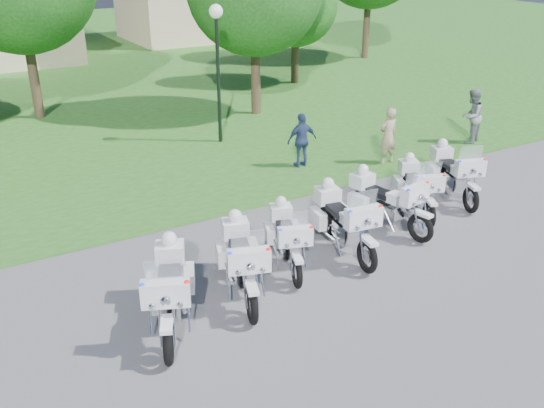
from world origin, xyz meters
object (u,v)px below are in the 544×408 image
motorcycle_4 (386,200)px  lamp_post (217,41)px  motorcycle_0 (169,288)px  bystander_c (302,140)px  motorcycle_5 (417,186)px  motorcycle_2 (287,237)px  bystander_a (388,136)px  motorcycle_6 (453,172)px  motorcycle_1 (242,259)px  bystander_b (471,116)px  motorcycle_3 (343,220)px

motorcycle_4 → lamp_post: lamp_post is taller
motorcycle_0 → bystander_c: size_ratio=1.49×
motorcycle_5 → bystander_c: bearing=-56.0°
bystander_c → motorcycle_0: bearing=45.3°
motorcycle_2 → bystander_a: 7.00m
motorcycle_6 → motorcycle_4: bearing=30.3°
motorcycle_5 → bystander_c: size_ratio=1.35×
motorcycle_4 → bystander_a: bearing=-140.2°
motorcycle_1 → bystander_b: (10.95, 4.43, 0.19)m
motorcycle_6 → motorcycle_1: bearing=30.3°
motorcycle_0 → bystander_a: bearing=-128.9°
motorcycle_1 → bystander_c: bearing=-113.7°
motorcycle_6 → motorcycle_2: bearing=28.1°
bystander_b → motorcycle_5: bearing=7.0°
lamp_post → bystander_b: (7.18, -4.32, -2.44)m
motorcycle_0 → lamp_post: lamp_post is taller
lamp_post → bystander_a: (3.46, -4.49, -2.48)m
motorcycle_1 → motorcycle_4: motorcycle_1 is taller
bystander_a → bystander_b: (3.72, 0.17, 0.05)m
bystander_a → bystander_b: size_ratio=0.95×
motorcycle_4 → bystander_b: size_ratio=1.36×
motorcycle_1 → motorcycle_6: 7.15m
motorcycle_2 → motorcycle_0: bearing=35.4°
motorcycle_0 → bystander_c: (6.43, 5.65, 0.09)m
lamp_post → motorcycle_0: bearing=-120.6°
motorcycle_0 → lamp_post: size_ratio=0.55×
motorcycle_2 → motorcycle_5: size_ratio=0.99×
motorcycle_1 → motorcycle_6: size_ratio=1.03×
motorcycle_5 → motorcycle_2: bearing=33.0°
motorcycle_3 → motorcycle_5: size_ratio=1.16×
motorcycle_3 → bystander_c: (2.10, 4.91, 0.10)m
motorcycle_1 → motorcycle_3: 2.76m
bystander_c → motorcycle_3: bearing=70.8°
motorcycle_5 → lamp_post: bearing=-52.7°
motorcycle_1 → bystander_a: bystander_a is taller
motorcycle_3 → bystander_a: bearing=-131.1°
motorcycle_0 → motorcycle_5: size_ratio=1.11×
motorcycle_2 → motorcycle_6: motorcycle_6 is taller
motorcycle_4 → motorcycle_5: motorcycle_4 is taller
lamp_post → bystander_c: bearing=-72.8°
motorcycle_1 → bystander_c: (4.82, 5.33, 0.10)m
motorcycle_2 → lamp_post: bearing=-86.5°
motorcycle_6 → bystander_b: size_ratio=1.32×
bystander_c → motorcycle_6: bearing=123.0°
motorcycle_6 → bystander_c: size_ratio=1.46×
motorcycle_3 → motorcycle_4: 1.61m
motorcycle_4 → bystander_a: size_ratio=1.44×
motorcycle_1 → motorcycle_2: bearing=-141.1°
motorcycle_4 → motorcycle_2: bearing=-2.9°
lamp_post → bystander_a: lamp_post is taller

